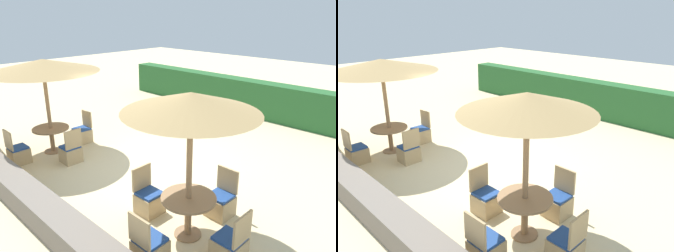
{
  "view_description": "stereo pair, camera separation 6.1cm",
  "coord_description": "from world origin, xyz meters",
  "views": [
    {
      "loc": [
        5.62,
        -5.17,
        3.76
      ],
      "look_at": [
        0.0,
        0.6,
        0.9
      ],
      "focal_mm": 35.0,
      "sensor_mm": 36.0,
      "label": 1
    },
    {
      "loc": [
        5.66,
        -5.13,
        3.76
      ],
      "look_at": [
        0.0,
        0.6,
        0.9
      ],
      "focal_mm": 35.0,
      "sensor_mm": 36.0,
      "label": 2
    }
  ],
  "objects": [
    {
      "name": "patio_chair_front_left_south",
      "position": [
        -2.54,
        -2.34,
        0.26
      ],
      "size": [
        0.46,
        0.46,
        0.93
      ],
      "color": "tan",
      "rests_on": "ground_plane"
    },
    {
      "name": "patio_chair_front_right_south",
      "position": [
        2.51,
        -2.4,
        0.26
      ],
      "size": [
        0.46,
        0.46,
        0.93
      ],
      "color": "tan",
      "rests_on": "ground_plane"
    },
    {
      "name": "parasol_front_left",
      "position": [
        -2.59,
        -1.37,
        2.41
      ],
      "size": [
        2.89,
        2.89,
        2.58
      ],
      "color": "#93704C",
      "rests_on": "ground_plane"
    },
    {
      "name": "stone_border",
      "position": [
        0.0,
        -3.08,
        0.25
      ],
      "size": [
        10.0,
        0.56,
        0.51
      ],
      "primitive_type": "cube",
      "color": "slate",
      "rests_on": "ground_plane"
    },
    {
      "name": "patio_chair_front_left_east",
      "position": [
        -1.62,
        -1.36,
        0.26
      ],
      "size": [
        0.46,
        0.46,
        0.93
      ],
      "rotation": [
        0.0,
        0.0,
        1.57
      ],
      "color": "tan",
      "rests_on": "ground_plane"
    },
    {
      "name": "patio_chair_front_right_east",
      "position": [
        3.39,
        -1.49,
        0.26
      ],
      "size": [
        0.46,
        0.46,
        0.93
      ],
      "rotation": [
        0.0,
        0.0,
        1.57
      ],
      "color": "tan",
      "rests_on": "ground_plane"
    },
    {
      "name": "round_table_front_left",
      "position": [
        -2.59,
        -1.37,
        0.54
      ],
      "size": [
        0.98,
        0.98,
        0.71
      ],
      "color": "#93704C",
      "rests_on": "ground_plane"
    },
    {
      "name": "round_table_front_right",
      "position": [
        2.5,
        -1.47,
        0.57
      ],
      "size": [
        0.96,
        0.96,
        0.76
      ],
      "color": "#93704C",
      "rests_on": "ground_plane"
    },
    {
      "name": "patio_chair_front_left_north",
      "position": [
        -2.61,
        -0.4,
        0.26
      ],
      "size": [
        0.46,
        0.46,
        0.93
      ],
      "rotation": [
        0.0,
        0.0,
        3.14
      ],
      "color": "tan",
      "rests_on": "ground_plane"
    },
    {
      "name": "patio_chair_front_right_west",
      "position": [
        1.5,
        -1.47,
        0.26
      ],
      "size": [
        0.46,
        0.46,
        0.93
      ],
      "rotation": [
        0.0,
        0.0,
        -1.57
      ],
      "color": "tan",
      "rests_on": "ground_plane"
    },
    {
      "name": "parasol_front_right",
      "position": [
        2.5,
        -1.47,
        2.41
      ],
      "size": [
        2.21,
        2.21,
        2.59
      ],
      "color": "#93704C",
      "rests_on": "ground_plane"
    },
    {
      "name": "patio_chair_front_right_north",
      "position": [
        2.55,
        -0.57,
        0.26
      ],
      "size": [
        0.46,
        0.46,
        0.93
      ],
      "rotation": [
        0.0,
        0.0,
        3.14
      ],
      "color": "tan",
      "rests_on": "ground_plane"
    },
    {
      "name": "hedge_row",
      "position": [
        0.0,
        5.58,
        0.65
      ],
      "size": [
        13.0,
        0.7,
        1.3
      ],
      "primitive_type": "cube",
      "color": "#28602D",
      "rests_on": "ground_plane"
    },
    {
      "name": "ground_plane",
      "position": [
        0.0,
        0.0,
        0.0
      ],
      "size": [
        40.0,
        40.0,
        0.0
      ],
      "primitive_type": "plane",
      "color": "beige"
    }
  ]
}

